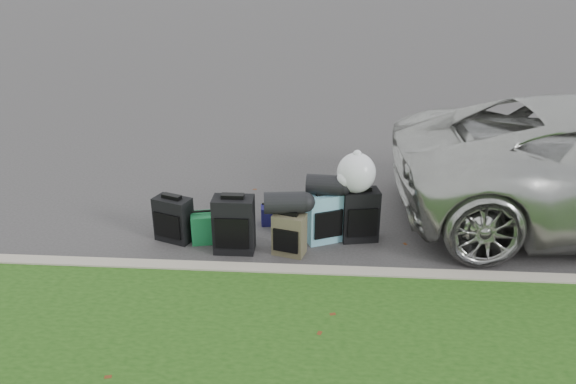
# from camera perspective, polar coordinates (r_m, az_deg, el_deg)

# --- Properties ---
(ground) EXTENTS (120.00, 120.00, 0.00)m
(ground) POSITION_cam_1_polar(r_m,az_deg,el_deg) (7.23, 0.69, -4.66)
(ground) COLOR #383535
(ground) RESTS_ON ground
(curb) EXTENTS (120.00, 0.18, 0.15)m
(curb) POSITION_cam_1_polar(r_m,az_deg,el_deg) (6.32, 0.18, -8.31)
(curb) COLOR #9E937F
(curb) RESTS_ON ground
(suitcase_small_black) EXTENTS (0.52, 0.40, 0.57)m
(suitcase_small_black) POSITION_cam_1_polar(r_m,az_deg,el_deg) (7.20, -11.55, -2.72)
(suitcase_small_black) COLOR black
(suitcase_small_black) RESTS_ON ground
(suitcase_large_black_left) EXTENTS (0.49, 0.29, 0.70)m
(suitcase_large_black_left) POSITION_cam_1_polar(r_m,az_deg,el_deg) (6.80, -5.52, -3.33)
(suitcase_large_black_left) COLOR black
(suitcase_large_black_left) RESTS_ON ground
(suitcase_olive) EXTENTS (0.43, 0.33, 0.52)m
(suitcase_olive) POSITION_cam_1_polar(r_m,az_deg,el_deg) (6.75, 0.13, -4.32)
(suitcase_olive) COLOR #433F2B
(suitcase_olive) RESTS_ON ground
(suitcase_teal) EXTENTS (0.52, 0.43, 0.64)m
(suitcase_teal) POSITION_cam_1_polar(r_m,az_deg,el_deg) (7.04, 3.69, -2.58)
(suitcase_teal) COLOR #5B93AF
(suitcase_teal) RESTS_ON ground
(suitcase_large_black_right) EXTENTS (0.49, 0.35, 0.67)m
(suitcase_large_black_right) POSITION_cam_1_polar(r_m,az_deg,el_deg) (7.10, 7.32, -2.34)
(suitcase_large_black_right) COLOR black
(suitcase_large_black_right) RESTS_ON ground
(tote_green) EXTENTS (0.38, 0.33, 0.38)m
(tote_green) POSITION_cam_1_polar(r_m,az_deg,el_deg) (7.14, -8.45, -3.60)
(tote_green) COLOR #1A773C
(tote_green) RESTS_ON ground
(tote_navy) EXTENTS (0.26, 0.22, 0.26)m
(tote_navy) POSITION_cam_1_polar(r_m,az_deg,el_deg) (7.53, -1.82, -2.36)
(tote_navy) COLOR navy
(tote_navy) RESTS_ON ground
(duffel_left) EXTENTS (0.51, 0.32, 0.26)m
(duffel_left) POSITION_cam_1_polar(r_m,az_deg,el_deg) (6.63, -0.35, -1.09)
(duffel_left) COLOR black
(duffel_left) RESTS_ON suitcase_olive
(duffel_right) EXTENTS (0.46, 0.28, 0.25)m
(duffel_right) POSITION_cam_1_polar(r_m,az_deg,el_deg) (6.85, 3.75, 0.75)
(duffel_right) COLOR black
(duffel_right) RESTS_ON suitcase_teal
(trash_bag) EXTENTS (0.47, 0.47, 0.47)m
(trash_bag) POSITION_cam_1_polar(r_m,az_deg,el_deg) (6.85, 6.95, 1.95)
(trash_bag) COLOR white
(trash_bag) RESTS_ON suitcase_large_black_right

